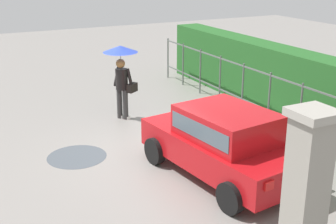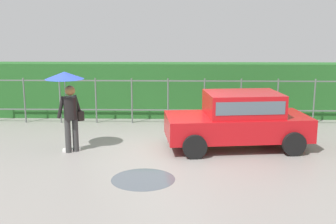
{
  "view_description": "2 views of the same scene",
  "coord_description": "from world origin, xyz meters",
  "views": [
    {
      "loc": [
        8.99,
        -4.41,
        4.34
      ],
      "look_at": [
        -0.09,
        0.2,
        0.88
      ],
      "focal_mm": 48.62,
      "sensor_mm": 36.0,
      "label": 1
    },
    {
      "loc": [
        0.26,
        -10.33,
        3.2
      ],
      "look_at": [
        -0.02,
        0.01,
        1.05
      ],
      "focal_mm": 44.87,
      "sensor_mm": 36.0,
      "label": 2
    }
  ],
  "objects": [
    {
      "name": "ground_plane",
      "position": [
        0.0,
        0.0,
        0.0
      ],
      "size": [
        40.0,
        40.0,
        0.0
      ],
      "primitive_type": "plane",
      "color": "gray"
    },
    {
      "name": "gate_pillar",
      "position": [
        4.75,
        -0.05,
        1.24
      ],
      "size": [
        0.6,
        0.6,
        2.42
      ],
      "color": "gray",
      "rests_on": "ground"
    },
    {
      "name": "puddle_near",
      "position": [
        -0.49,
        -1.95,
        0.0
      ],
      "size": [
        1.36,
        1.36,
        0.0
      ],
      "primitive_type": "cylinder",
      "color": "#4C545B",
      "rests_on": "ground"
    },
    {
      "name": "pedestrian",
      "position": [
        -2.54,
        0.0,
        1.5
      ],
      "size": [
        0.96,
        0.96,
        2.06
      ],
      "rotation": [
        0.0,
        0.0,
        2.17
      ],
      "color": "#333333",
      "rests_on": "ground"
    },
    {
      "name": "car",
      "position": [
        1.84,
        0.49,
        0.8
      ],
      "size": [
        3.89,
        2.23,
        1.48
      ],
      "rotation": [
        0.0,
        0.0,
        3.27
      ],
      "color": "#B71116",
      "rests_on": "ground"
    },
    {
      "name": "fence_section",
      "position": [
        -0.1,
        3.23,
        0.83
      ],
      "size": [
        11.96,
        0.05,
        1.5
      ],
      "color": "#59605B",
      "rests_on": "ground"
    },
    {
      "name": "hedge_row",
      "position": [
        -0.1,
        4.33,
        0.95
      ],
      "size": [
        12.91,
        0.9,
        1.9
      ],
      "primitive_type": "cube",
      "color": "#235B23",
      "rests_on": "ground"
    }
  ]
}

